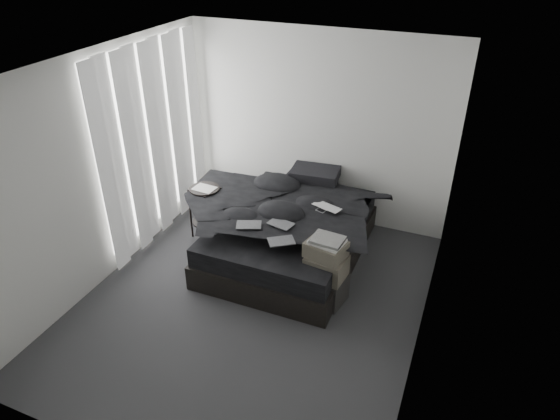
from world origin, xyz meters
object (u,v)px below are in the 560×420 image
at_px(side_stand, 206,212).
at_px(box_lower, 325,287).
at_px(bed, 290,244).
at_px(laptop, 324,203).

relative_size(side_stand, box_lower, 1.59).
xyz_separation_m(bed, box_lower, (0.67, -0.65, 0.01)).
distance_m(side_stand, box_lower, 1.97).
distance_m(laptop, box_lower, 0.99).
bearing_deg(bed, side_stand, -179.18).
bearing_deg(laptop, box_lower, -51.42).
height_order(side_stand, box_lower, side_stand).
distance_m(bed, side_stand, 1.20).
relative_size(laptop, side_stand, 0.50).
distance_m(bed, box_lower, 0.94).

